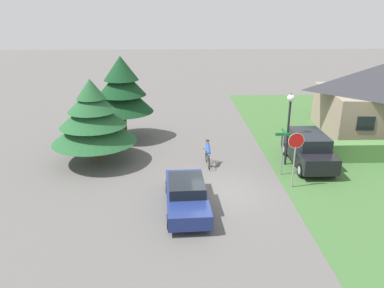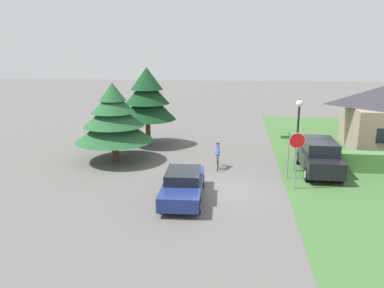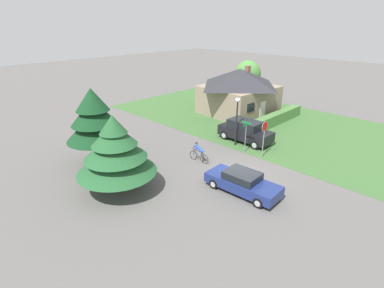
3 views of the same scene
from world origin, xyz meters
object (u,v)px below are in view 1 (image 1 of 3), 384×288
object	(u,v)px
street_lamp	(289,114)
sedan_left_lane	(186,195)
cottage_house	(378,98)
cyclist	(208,154)
conifer_tall_near	(93,118)
conifer_tall_far	(122,88)
street_name_sign	(283,144)
stop_sign	(295,149)
parked_suv_right	(308,149)

from	to	relation	value
street_lamp	sedan_left_lane	bearing A→B (deg)	-140.01
cottage_house	cyclist	size ratio (longest dim) A/B	4.62
sedan_left_lane	street_lamp	distance (m)	7.90
cottage_house	conifer_tall_near	bearing A→B (deg)	-161.15
cottage_house	street_lamp	distance (m)	9.64
cyclist	conifer_tall_near	world-z (taller)	conifer_tall_near
sedan_left_lane	cyclist	xyz separation A→B (m)	(1.31, 4.86, 0.05)
sedan_left_lane	conifer_tall_far	world-z (taller)	conifer_tall_far
cyclist	street_name_sign	distance (m)	4.23
cottage_house	stop_sign	xyz separation A→B (m)	(-8.30, -8.46, -0.51)
parked_suv_right	street_lamp	size ratio (longest dim) A/B	1.12
sedan_left_lane	parked_suv_right	xyz separation A→B (m)	(7.03, 4.76, 0.28)
stop_sign	conifer_tall_far	size ratio (longest dim) A/B	0.51
cottage_house	street_name_sign	bearing A→B (deg)	-136.12
cottage_house	stop_sign	distance (m)	11.87
cyclist	parked_suv_right	xyz separation A→B (m)	(5.71, -0.10, 0.22)
sedan_left_lane	stop_sign	bearing A→B (deg)	-72.77
street_name_sign	stop_sign	bearing A→B (deg)	-83.37
parked_suv_right	street_name_sign	xyz separation A→B (m)	(-1.87, -1.31, 0.83)
stop_sign	parked_suv_right	bearing A→B (deg)	-122.99
cottage_house	sedan_left_lane	bearing A→B (deg)	-138.12
stop_sign	street_lamp	xyz separation A→B (m)	(0.44, 2.91, 0.97)
cyclist	conifer_tall_far	distance (m)	7.87
conifer_tall_near	conifer_tall_far	distance (m)	4.49
parked_suv_right	street_lamp	bearing A→B (deg)	86.61
parked_suv_right	cottage_house	bearing A→B (deg)	-49.31
sedan_left_lane	street_lamp	world-z (taller)	street_lamp
cyclist	street_lamp	world-z (taller)	street_lamp
stop_sign	conifer_tall_near	size ratio (longest dim) A/B	0.59
sedan_left_lane	conifer_tall_near	world-z (taller)	conifer_tall_near
sedan_left_lane	stop_sign	size ratio (longest dim) A/B	1.65
stop_sign	cyclist	bearing A→B (deg)	-38.12
cyclist	street_name_sign	bearing A→B (deg)	-113.81
stop_sign	street_lamp	bearing A→B (deg)	-100.73
stop_sign	street_lamp	distance (m)	3.10
stop_sign	conifer_tall_near	xyz separation A→B (m)	(-10.48, 3.67, 0.61)
sedan_left_lane	stop_sign	distance (m)	5.84
parked_suv_right	conifer_tall_far	world-z (taller)	conifer_tall_far
conifer_tall_near	street_name_sign	bearing A→B (deg)	-11.83
sedan_left_lane	conifer_tall_far	distance (m)	11.06
parked_suv_right	cyclist	bearing A→B (deg)	89.26
street_name_sign	cottage_house	bearing A→B (deg)	39.32
sedan_left_lane	street_lamp	size ratio (longest dim) A/B	1.13
sedan_left_lane	parked_suv_right	distance (m)	8.49
sedan_left_lane	conifer_tall_far	xyz separation A→B (m)	(-4.07, 9.89, 2.82)
cottage_house	conifer_tall_far	distance (m)	17.74
parked_suv_right	conifer_tall_far	distance (m)	12.49
sedan_left_lane	conifer_tall_near	size ratio (longest dim) A/B	0.97
cottage_house	conifer_tall_near	world-z (taller)	cottage_house
parked_suv_right	conifer_tall_near	bearing A→B (deg)	86.28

